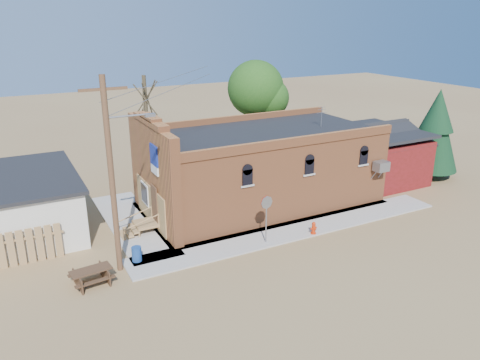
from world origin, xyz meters
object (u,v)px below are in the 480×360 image
brick_bar (257,168)px  trash_barrel (137,254)px  picnic_table (91,275)px  fire_hydrant (314,228)px  utility_pole (112,173)px  stop_sign (266,207)px

brick_bar → trash_barrel: brick_bar is taller
trash_barrel → picnic_table: bearing=-156.7°
fire_hydrant → trash_barrel: size_ratio=0.94×
fire_hydrant → picnic_table: 11.66m
utility_pole → brick_bar: bearing=23.7°
trash_barrel → picnic_table: size_ratio=0.39×
utility_pole → picnic_table: (-1.47, -0.70, -4.29)m
fire_hydrant → trash_barrel: bearing=157.3°
brick_bar → utility_pole: bearing=-156.3°
utility_pole → fire_hydrant: bearing=-6.7°
fire_hydrant → trash_barrel: trash_barrel is taller
trash_barrel → brick_bar: bearing=24.1°
picnic_table → trash_barrel: bearing=16.9°
fire_hydrant → stop_sign: bearing=159.8°
brick_bar → stop_sign: bearing=-115.1°
trash_barrel → stop_sign: bearing=-10.2°
utility_pole → picnic_table: size_ratio=4.77×
brick_bar → trash_barrel: size_ratio=22.55×
brick_bar → fire_hydrant: 5.84m
fire_hydrant → utility_pole: bearing=159.7°
utility_pole → stop_sign: size_ratio=3.47×
fire_hydrant → brick_bar: bearing=80.5°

